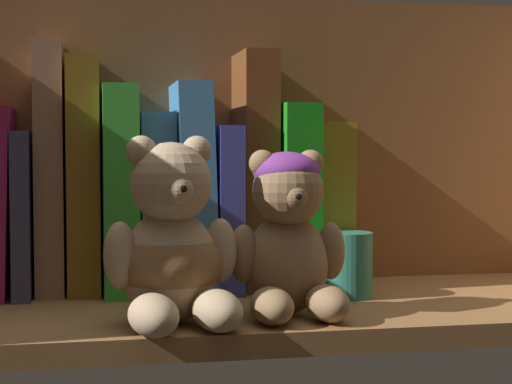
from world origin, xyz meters
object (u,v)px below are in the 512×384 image
object	(u,v)px
book_6	(119,189)
book_7	(156,201)
book_3	(25,213)
book_5	(83,175)
book_9	(222,207)
pillar_candle	(348,265)
book_4	(50,169)
book_8	(191,187)
book_11	(288,195)
teddy_bear_larger	(172,251)
book_12	(323,204)
teddy_bear_smaller	(288,237)
book_10	(252,171)

from	to	relation	value
book_6	book_7	bearing A→B (deg)	0.00
book_3	book_5	size ratio (longest dim) A/B	0.69
book_9	pillar_candle	xyz separation A→B (cm)	(10.89, -8.78, -5.11)
book_3	book_4	bearing A→B (deg)	0.00
book_5	book_6	world-z (taller)	book_5
book_8	book_11	bearing A→B (deg)	0.00
book_11	book_6	bearing A→B (deg)	180.00
book_8	teddy_bear_larger	distance (cm)	18.84
book_3	book_12	bearing A→B (deg)	0.00
book_9	teddy_bear_smaller	bearing A→B (deg)	-78.61
book_6	book_11	xyz separation A→B (cm)	(17.43, 0.00, -0.82)
book_11	teddy_bear_larger	bearing A→B (deg)	-127.77
pillar_candle	book_7	bearing A→B (deg)	153.61
book_9	teddy_bear_smaller	xyz separation A→B (cm)	(3.24, -16.08, -1.51)
book_6	book_9	distance (cm)	10.63
book_4	book_8	bearing A→B (deg)	0.00
book_10	book_7	bearing A→B (deg)	180.00
book_3	teddy_bear_smaller	size ratio (longest dim) A/B	1.12
book_6	teddy_bear_larger	bearing A→B (deg)	-78.87
book_5	book_7	size ratio (longest dim) A/B	1.30
book_8	pillar_candle	world-z (taller)	book_8
book_5	book_9	distance (cm)	14.37
pillar_candle	book_11	bearing A→B (deg)	114.01
book_8	book_9	xyz separation A→B (cm)	(3.17, 0.00, -2.12)
book_5	book_10	xyz separation A→B (cm)	(17.18, 0.00, 0.40)
teddy_bear_larger	pillar_candle	xyz separation A→B (cm)	(17.81, 9.16, -2.91)
teddy_bear_larger	pillar_candle	distance (cm)	20.24
book_6	teddy_bear_smaller	size ratio (longest dim) A/B	1.43
book_8	book_3	bearing A→B (deg)	180.00
book_5	book_6	distance (cm)	3.80
book_7	book_12	distance (cm)	17.63
book_4	book_8	distance (cm)	14.16
book_4	book_11	distance (cm)	24.36
book_5	book_4	bearing A→B (deg)	180.00
book_4	book_8	xyz separation A→B (cm)	(14.03, 0.00, -1.92)
book_8	teddy_bear_smaller	size ratio (longest dim) A/B	1.46
teddy_bear_smaller	pillar_candle	distance (cm)	11.18
book_4	teddy_bear_smaller	size ratio (longest dim) A/B	1.73
book_6	teddy_bear_smaller	world-z (taller)	book_6
book_8	pillar_candle	distance (cm)	18.09
book_3	book_12	distance (cm)	30.53
book_9	book_12	distance (cm)	10.82
book_6	teddy_bear_smaller	distance (cm)	21.40
book_5	teddy_bear_smaller	bearing A→B (deg)	-43.05
book_6	pillar_candle	distance (cm)	24.13
book_9	book_11	bearing A→B (deg)	0.00
book_4	book_12	xyz separation A→B (cm)	(28.02, 0.00, -3.84)
teddy_bear_larger	pillar_candle	size ratio (longest dim) A/B	2.45
book_3	book_9	xyz separation A→B (cm)	(19.71, 0.00, 0.30)
book_12	teddy_bear_larger	world-z (taller)	book_12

